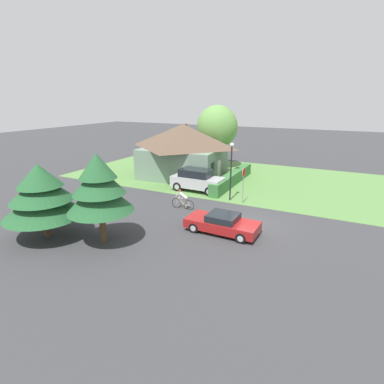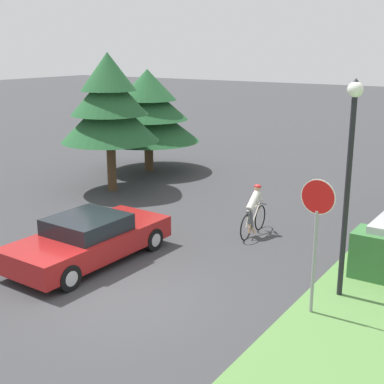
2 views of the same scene
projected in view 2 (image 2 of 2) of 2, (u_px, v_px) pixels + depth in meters
name	position (u px, v px, depth m)	size (l,w,h in m)	color
ground_plane	(122.00, 297.00, 11.87)	(140.00, 140.00, 0.00)	#38383A
sedan_left_lane	(89.00, 239.00, 13.72)	(2.05, 4.53, 1.22)	maroon
cyclist	(253.00, 212.00, 15.65)	(0.44, 1.81, 1.49)	black
stop_sign	(317.00, 220.00, 10.66)	(0.72, 0.07, 2.87)	gray
street_lamp	(350.00, 158.00, 11.16)	(0.33, 0.33, 4.77)	black
conifer_tall_near	(109.00, 104.00, 19.84)	(3.69, 3.69, 5.20)	#4C3823
conifer_tall_far	(148.00, 111.00, 23.37)	(4.51, 4.51, 4.46)	#4C3823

